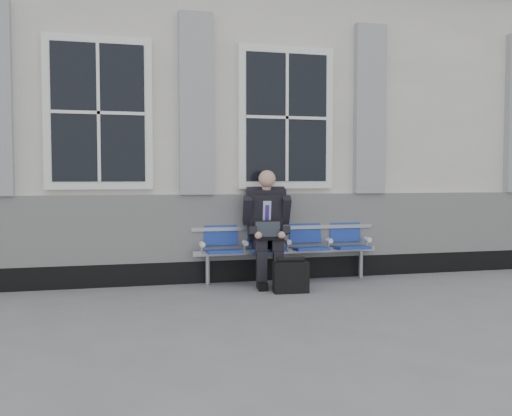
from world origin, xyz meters
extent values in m
plane|color=slate|center=(0.00, 0.00, 0.00)|extent=(70.00, 70.00, 0.00)
cube|color=silver|center=(0.00, 3.50, 2.10)|extent=(14.00, 4.00, 4.20)
cube|color=#94979A|center=(0.00, 3.50, 4.32)|extent=(14.40, 4.40, 0.24)
cube|color=black|center=(0.00, 1.47, 0.15)|extent=(14.00, 0.10, 0.30)
cube|color=silver|center=(0.00, 1.46, 0.75)|extent=(14.00, 0.08, 0.90)
cube|color=#94979A|center=(-0.90, 1.44, 2.40)|extent=(0.45, 0.14, 2.40)
cube|color=#94979A|center=(1.60, 1.44, 2.40)|extent=(0.45, 0.14, 2.40)
cube|color=white|center=(-2.15, 1.46, 2.25)|extent=(1.35, 0.10, 1.95)
cube|color=black|center=(-2.15, 1.41, 2.25)|extent=(1.15, 0.02, 1.75)
cube|color=white|center=(0.35, 1.46, 2.25)|extent=(1.35, 0.10, 1.95)
cube|color=black|center=(0.35, 1.41, 2.25)|extent=(1.15, 0.02, 1.75)
cube|color=#9EA0A3|center=(0.32, 1.30, 0.42)|extent=(2.60, 0.07, 0.07)
cube|color=#9EA0A3|center=(0.32, 1.42, 0.73)|extent=(2.60, 0.05, 0.05)
cylinder|color=#9EA0A3|center=(-0.78, 1.30, 0.20)|extent=(0.06, 0.06, 0.39)
cylinder|color=#9EA0A3|center=(1.42, 1.30, 0.20)|extent=(0.06, 0.06, 0.39)
cube|color=navy|center=(-0.58, 1.22, 0.45)|extent=(0.46, 0.42, 0.07)
cube|color=navy|center=(-0.58, 1.43, 0.71)|extent=(0.46, 0.10, 0.40)
cube|color=navy|center=(0.02, 1.22, 0.45)|extent=(0.46, 0.42, 0.07)
cube|color=navy|center=(0.02, 1.43, 0.71)|extent=(0.46, 0.10, 0.40)
cube|color=navy|center=(0.62, 1.22, 0.45)|extent=(0.46, 0.42, 0.07)
cube|color=navy|center=(0.62, 1.43, 0.71)|extent=(0.46, 0.10, 0.40)
cube|color=navy|center=(1.22, 1.22, 0.45)|extent=(0.46, 0.42, 0.07)
cube|color=navy|center=(1.22, 1.43, 0.71)|extent=(0.46, 0.10, 0.40)
cylinder|color=white|center=(-0.86, 1.25, 0.55)|extent=(0.07, 0.12, 0.07)
cylinder|color=white|center=(-0.28, 1.25, 0.55)|extent=(0.07, 0.12, 0.07)
cylinder|color=white|center=(0.32, 1.25, 0.55)|extent=(0.07, 0.12, 0.07)
cylinder|color=white|center=(0.92, 1.25, 0.55)|extent=(0.07, 0.12, 0.07)
cylinder|color=white|center=(1.50, 1.25, 0.55)|extent=(0.07, 0.12, 0.07)
cube|color=black|center=(-0.15, 0.82, 0.05)|extent=(0.16, 0.29, 0.10)
cube|color=black|center=(0.06, 0.79, 0.05)|extent=(0.16, 0.29, 0.10)
cube|color=black|center=(-0.14, 0.89, 0.25)|extent=(0.15, 0.16, 0.47)
cube|color=black|center=(0.07, 0.86, 0.25)|extent=(0.15, 0.16, 0.47)
cube|color=black|center=(-0.11, 1.12, 0.55)|extent=(0.22, 0.50, 0.15)
cube|color=black|center=(0.10, 1.09, 0.55)|extent=(0.22, 0.50, 0.15)
cube|color=black|center=(0.03, 1.32, 0.90)|extent=(0.50, 0.43, 0.68)
cube|color=silver|center=(0.01, 1.19, 0.92)|extent=(0.12, 0.11, 0.38)
cube|color=#41219D|center=(0.01, 1.18, 0.90)|extent=(0.06, 0.09, 0.32)
cube|color=black|center=(0.02, 1.29, 1.23)|extent=(0.55, 0.32, 0.16)
cylinder|color=tan|center=(0.01, 1.24, 1.30)|extent=(0.12, 0.12, 0.11)
sphere|color=tan|center=(0.01, 1.17, 1.41)|extent=(0.23, 0.23, 0.23)
cube|color=black|center=(-0.25, 1.25, 0.99)|extent=(0.15, 0.32, 0.40)
cube|color=black|center=(0.27, 1.18, 0.99)|extent=(0.15, 0.32, 0.40)
cube|color=black|center=(-0.23, 1.05, 0.73)|extent=(0.14, 0.35, 0.15)
cube|color=black|center=(0.20, 0.99, 0.73)|extent=(0.14, 0.35, 0.15)
sphere|color=tan|center=(-0.19, 0.89, 0.69)|extent=(0.10, 0.10, 0.10)
sphere|color=tan|center=(0.11, 0.85, 0.69)|extent=(0.10, 0.10, 0.10)
cube|color=black|center=(-0.02, 0.96, 0.63)|extent=(0.39, 0.29, 0.02)
cube|color=black|center=(-0.01, 1.08, 0.75)|extent=(0.37, 0.14, 0.23)
cube|color=black|center=(-0.01, 1.07, 0.75)|extent=(0.33, 0.12, 0.19)
cube|color=black|center=(0.14, 0.54, 0.19)|extent=(0.44, 0.21, 0.39)
cylinder|color=black|center=(0.14, 0.54, 0.41)|extent=(0.35, 0.09, 0.07)
camera|label=1|loc=(-1.97, -6.14, 1.44)|focal=40.00mm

